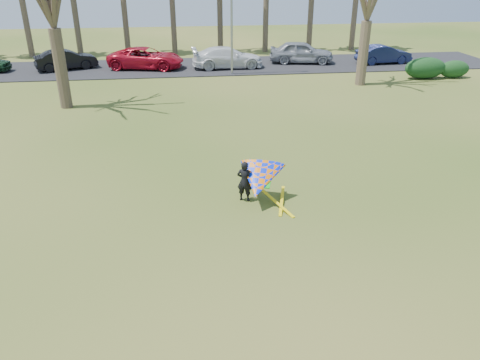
{
  "coord_description": "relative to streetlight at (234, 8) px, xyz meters",
  "views": [
    {
      "loc": [
        -1.7,
        -11.18,
        7.33
      ],
      "look_at": [
        0.0,
        2.0,
        1.1
      ],
      "focal_mm": 35.0,
      "sensor_mm": 36.0,
      "label": 1
    }
  ],
  "objects": [
    {
      "name": "car_5",
      "position": [
        12.02,
        2.26,
        -3.7
      ],
      "size": [
        4.36,
        1.86,
        1.4
      ],
      "primitive_type": "imported",
      "rotation": [
        0.0,
        0.0,
        1.66
      ],
      "color": "#18204A",
      "rests_on": "parking_strip"
    },
    {
      "name": "car_1",
      "position": [
        -12.13,
        3.11,
        -3.69
      ],
      "size": [
        4.62,
        3.01,
        1.44
      ],
      "primitive_type": "imported",
      "rotation": [
        0.0,
        0.0,
        1.95
      ],
      "color": "black",
      "rests_on": "parking_strip"
    },
    {
      "name": "kite_flyer",
      "position": [
        -1.49,
        -19.52,
        -3.63
      ],
      "size": [
        2.13,
        2.39,
        2.02
      ],
      "color": "black",
      "rests_on": "ground"
    },
    {
      "name": "streetlight",
      "position": [
        0.0,
        0.0,
        0.0
      ],
      "size": [
        2.28,
        0.18,
        8.0
      ],
      "color": "gray",
      "rests_on": "ground"
    },
    {
      "name": "car_4",
      "position": [
        5.69,
        3.25,
        -3.56
      ],
      "size": [
        5.22,
        2.89,
        1.68
      ],
      "primitive_type": "imported",
      "rotation": [
        0.0,
        0.0,
        1.38
      ],
      "color": "gray",
      "rests_on": "parking_strip"
    },
    {
      "name": "car_2",
      "position": [
        -6.28,
        2.68,
        -3.64
      ],
      "size": [
        5.92,
        3.64,
        1.53
      ],
      "primitive_type": "imported",
      "rotation": [
        0.0,
        0.0,
        1.36
      ],
      "color": "#AC0D20",
      "rests_on": "parking_strip"
    },
    {
      "name": "hedge_far",
      "position": [
        14.94,
        -2.93,
        -3.87
      ],
      "size": [
        2.15,
        1.01,
        1.19
      ],
      "primitive_type": "ellipsoid",
      "color": "#143817",
      "rests_on": "ground"
    },
    {
      "name": "hedge_near",
      "position": [
        12.82,
        -2.91,
        -3.74
      ],
      "size": [
        2.89,
        1.31,
        1.45
      ],
      "primitive_type": "ellipsoid",
      "color": "#133617",
      "rests_on": "ground"
    },
    {
      "name": "car_3",
      "position": [
        -0.25,
        2.12,
        -3.64
      ],
      "size": [
        5.36,
        2.36,
        1.53
      ],
      "primitive_type": "imported",
      "rotation": [
        0.0,
        0.0,
        1.61
      ],
      "color": "white",
      "rests_on": "parking_strip"
    },
    {
      "name": "ground",
      "position": [
        -2.16,
        -22.0,
        -4.46
      ],
      "size": [
        100.0,
        100.0,
        0.0
      ],
      "primitive_type": "plane",
      "color": "#224A10",
      "rests_on": "ground"
    },
    {
      "name": "parking_strip",
      "position": [
        -2.16,
        3.0,
        -4.43
      ],
      "size": [
        46.0,
        7.0,
        0.06
      ],
      "primitive_type": "cube",
      "color": "black",
      "rests_on": "ground"
    }
  ]
}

